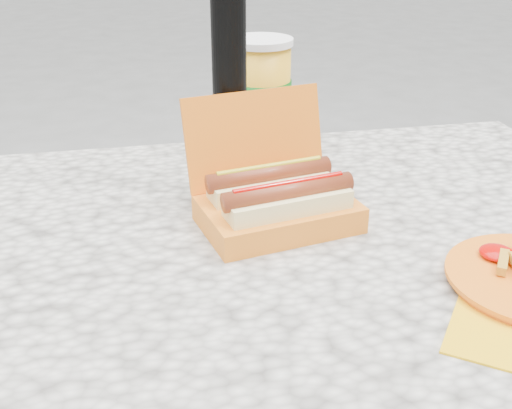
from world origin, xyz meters
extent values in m
cube|color=beige|center=(0.00, 0.00, 0.72)|extent=(1.20, 0.80, 0.05)
cylinder|color=black|center=(0.50, 0.30, 0.35)|extent=(0.07, 0.07, 0.70)
cube|color=orange|center=(0.05, 0.04, 0.77)|extent=(0.23, 0.17, 0.04)
cube|color=orange|center=(0.03, 0.12, 0.85)|extent=(0.21, 0.08, 0.13)
cube|color=#F4E697|center=(0.05, 0.01, 0.79)|extent=(0.18, 0.08, 0.04)
cylinder|color=#8C3715|center=(0.05, 0.01, 0.82)|extent=(0.19, 0.06, 0.03)
cylinder|color=#B60300|center=(0.05, 0.01, 0.83)|extent=(0.16, 0.04, 0.01)
cube|color=#F4E697|center=(0.04, 0.07, 0.79)|extent=(0.18, 0.08, 0.04)
cylinder|color=#8C3715|center=(0.04, 0.07, 0.82)|extent=(0.19, 0.06, 0.03)
cylinder|color=gold|center=(0.04, 0.07, 0.83)|extent=(0.16, 0.04, 0.01)
cube|color=gold|center=(0.28, -0.15, 0.77)|extent=(0.04, 0.05, 0.01)
ellipsoid|color=#B60300|center=(0.29, -0.13, 0.77)|extent=(0.04, 0.04, 0.01)
cylinder|color=gold|center=(0.08, 0.32, 0.85)|extent=(0.10, 0.10, 0.19)
cylinder|color=#05510B|center=(0.08, 0.32, 0.85)|extent=(0.11, 0.11, 0.06)
cylinder|color=white|center=(0.08, 0.32, 0.95)|extent=(0.11, 0.11, 0.01)
camera|label=1|loc=(-0.14, -0.74, 1.17)|focal=45.00mm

